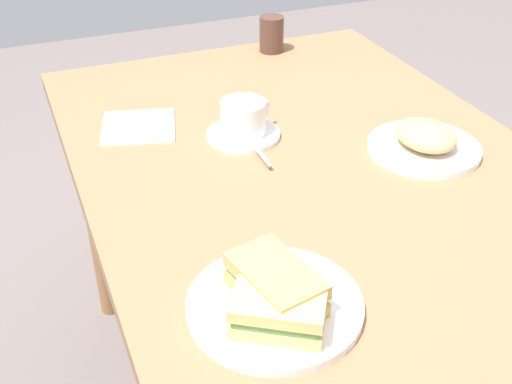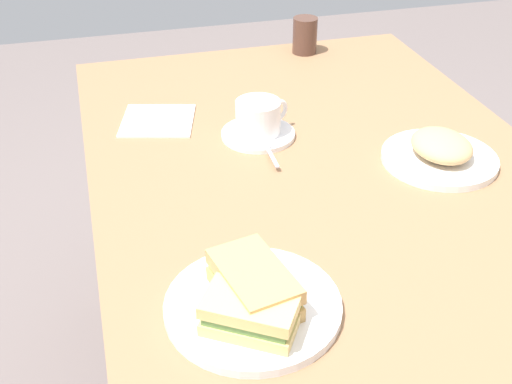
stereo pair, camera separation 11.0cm
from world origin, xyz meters
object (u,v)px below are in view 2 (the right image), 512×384
at_px(dining_table, 321,199).
at_px(spoon, 268,150).
at_px(side_plate, 439,159).
at_px(sandwich_plate, 253,306).
at_px(coffee_cup, 259,116).
at_px(napkin, 158,121).
at_px(sandwich_back, 251,313).
at_px(sandwich_front, 254,285).
at_px(drinking_glass, 305,35).
at_px(coffee_saucer, 258,134).

bearing_deg(dining_table, spoon, -122.82).
bearing_deg(dining_table, side_plate, 77.19).
bearing_deg(side_plate, sandwich_plate, -56.40).
bearing_deg(coffee_cup, napkin, -122.28).
bearing_deg(sandwich_back, dining_table, 147.86).
bearing_deg(dining_table, sandwich_front, -33.72).
distance_m(spoon, drinking_glass, 0.56).
xyz_separation_m(sandwich_back, coffee_cup, (-0.53, 0.16, 0.01)).
distance_m(dining_table, sandwich_back, 0.48).
height_order(sandwich_back, drinking_glass, drinking_glass).
relative_size(spoon, side_plate, 0.45).
relative_size(dining_table, coffee_saucer, 8.38).
bearing_deg(spoon, drinking_glass, 154.05).
xyz_separation_m(spoon, drinking_glass, (-0.50, 0.24, 0.03)).
relative_size(sandwich_back, napkin, 0.95).
distance_m(sandwich_back, spoon, 0.48).
distance_m(sandwich_front, coffee_saucer, 0.50).
distance_m(sandwich_plate, coffee_cup, 0.51).
bearing_deg(napkin, sandwich_back, 2.89).
xyz_separation_m(sandwich_back, napkin, (-0.65, -0.03, -0.04)).
bearing_deg(spoon, coffee_saucer, 178.98).
distance_m(napkin, drinking_glass, 0.53).
xyz_separation_m(side_plate, drinking_glass, (-0.61, -0.07, 0.04)).
xyz_separation_m(dining_table, sandwich_front, (0.34, -0.23, 0.12)).
bearing_deg(sandwich_plate, spoon, 161.02).
bearing_deg(spoon, sandwich_back, -18.93).
bearing_deg(side_plate, spoon, -109.35).
bearing_deg(napkin, coffee_cup, 57.72).
bearing_deg(drinking_glass, dining_table, -15.18).
height_order(sandwich_plate, sandwich_front, sandwich_front).
relative_size(dining_table, spoon, 12.87).
relative_size(sandwich_front, side_plate, 0.70).
relative_size(sandwich_back, drinking_glass, 1.54).
height_order(dining_table, side_plate, side_plate).
bearing_deg(sandwich_plate, side_plate, 123.60).
xyz_separation_m(coffee_saucer, side_plate, (0.19, 0.31, 0.00)).
relative_size(sandwich_plate, sandwich_back, 1.73).
bearing_deg(sandwich_plate, drinking_glass, 157.09).
bearing_deg(napkin, drinking_glass, 124.68).
bearing_deg(sandwich_front, spoon, 161.17).
distance_m(side_plate, drinking_glass, 0.61).
relative_size(dining_table, napkin, 8.43).
bearing_deg(dining_table, napkin, -133.04).
relative_size(coffee_cup, napkin, 0.78).
xyz_separation_m(coffee_saucer, napkin, (-0.12, -0.19, -0.00)).
xyz_separation_m(coffee_cup, side_plate, (0.19, 0.31, -0.04)).
xyz_separation_m(dining_table, coffee_saucer, (-0.14, -0.09, 0.09)).
height_order(sandwich_front, sandwich_back, sandwich_front).
bearing_deg(drinking_glass, spoon, -25.95).
distance_m(dining_table, drinking_glass, 0.59).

